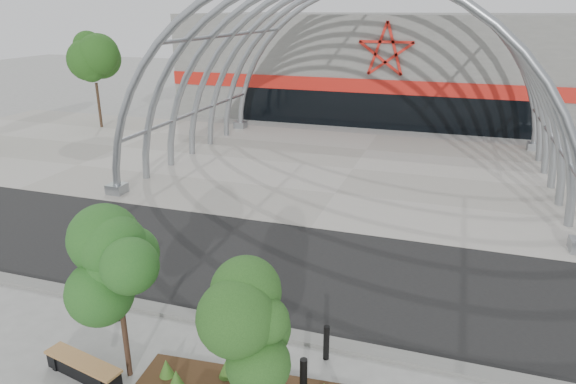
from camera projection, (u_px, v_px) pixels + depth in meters
ground at (244, 322)px, 14.66m from camera, size 140.00×140.00×0.00m
road at (283, 267)px, 17.78m from camera, size 140.00×7.00×0.02m
forecourt at (353, 169)px, 28.49m from camera, size 60.00×17.00×0.04m
kerb at (241, 326)px, 14.42m from camera, size 60.00×0.50×0.12m
arena_building at (398, 64)px, 43.18m from camera, size 34.00×15.24×8.00m
vault_canopy at (353, 169)px, 28.50m from camera, size 20.80×15.80×20.36m
street_tree_0 at (116, 267)px, 11.58m from camera, size 1.81×1.81×4.12m
street_tree_1 at (249, 331)px, 9.90m from camera, size 1.53×1.53×3.63m
bench_0 at (84, 369)px, 12.45m from camera, size 2.28×0.92×0.47m
bollard_0 at (124, 276)px, 16.07m from camera, size 0.18×0.18×1.11m
bollard_1 at (117, 305)px, 14.61m from camera, size 0.16×0.16×1.01m
bollard_2 at (234, 360)px, 12.35m from camera, size 0.15×0.15×0.95m
bollard_3 at (303, 379)px, 11.63m from camera, size 0.17×0.17×1.08m
bollard_4 at (326, 343)px, 12.99m from camera, size 0.15×0.15×0.97m
bg_tree_0 at (94, 64)px, 36.84m from camera, size 3.00×3.00×6.45m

